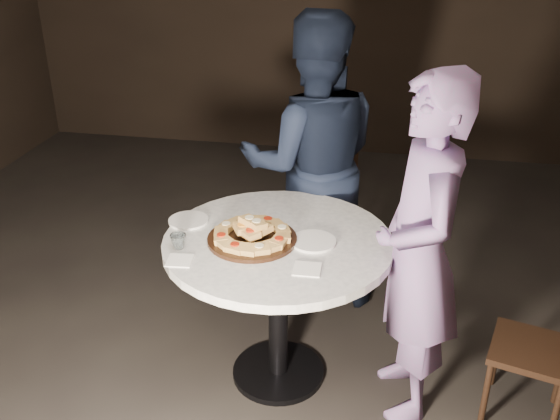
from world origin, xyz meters
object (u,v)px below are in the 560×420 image
Objects in this scene: diner_teal at (419,254)px; chair_right at (552,345)px; chair_far at (323,188)px; water_glass at (178,241)px; serving_board at (252,239)px; table at (278,266)px; focaccia_pile at (252,232)px; diner_navy at (312,164)px.

chair_right is at bearing 75.69° from diner_teal.
water_glass is at bearing 59.62° from chair_far.
water_glass reaches higher than serving_board.
chair_far is 1.55m from diner_teal.
table is 3.09× the size of focaccia_pile.
water_glass is (-0.32, -0.13, -0.01)m from focaccia_pile.
focaccia_pile is 0.22× the size of diner_navy.
focaccia_pile is (-0.12, -0.04, 0.20)m from table.
table is 0.51m from water_glass.
chair_right is at bearing 119.31° from chair_far.
serving_board is 0.78m from diner_teal.
water_glass is 0.09× the size of chair_far.
water_glass reaches higher than chair_right.
water_glass is (-0.44, -0.17, 0.19)m from table.
focaccia_pile reaches higher than chair_far.
serving_board is 0.24× the size of diner_navy.
diner_teal reaches higher than chair_far.
water_glass is 0.04× the size of diner_teal.
focaccia_pile is at bearing -160.61° from table.
chair_far is (0.18, 1.38, -0.33)m from serving_board.
chair_far is (0.18, 1.38, -0.37)m from focaccia_pile.
focaccia_pile is 0.35m from water_glass.
serving_board is at bearing -160.39° from table.
diner_navy is (0.16, 0.88, 0.01)m from focaccia_pile.
diner_teal is (0.66, -0.05, 0.17)m from table.
chair_right is at bearing -3.30° from table.
table is 0.67× the size of diner_navy.
serving_board is at bearing 67.38° from diner_navy.
table is 1.33× the size of chair_far.
chair_far is (0.06, 1.34, -0.16)m from table.
focaccia_pile is at bearing -75.96° from chair_right.
diner_navy is at bearing -157.77° from diner_teal.
diner_navy is at bearing -110.48° from chair_right.
diner_teal is (-0.65, 0.02, 0.41)m from chair_right.
diner_teal reaches higher than serving_board.
serving_board is 5.65× the size of water_glass.
diner_navy reaches higher than chair_far.
serving_board is 1.12× the size of focaccia_pile.
focaccia_pile reaches higher than table.
chair_far is at bearing -104.28° from diner_navy.
serving_board is 1.43m from chair_far.
table is 1.53× the size of chair_right.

